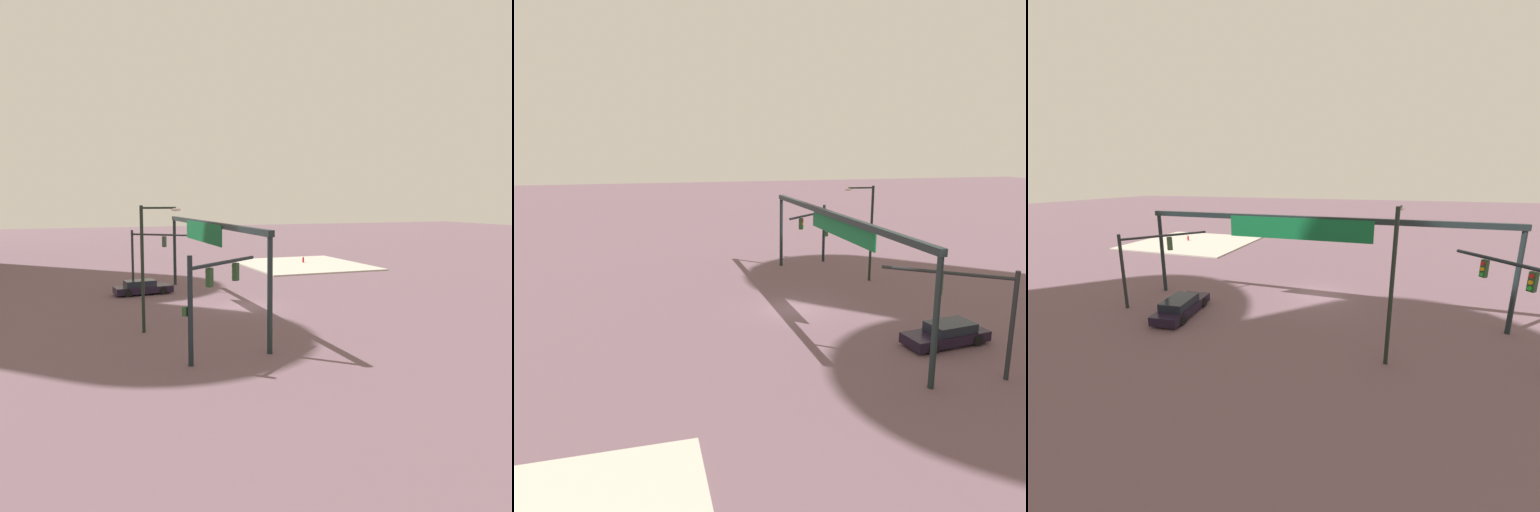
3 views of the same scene
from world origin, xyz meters
TOP-DOWN VIEW (x-y plane):
  - ground_plane at (0.00, 0.00)m, footprint 239.10×239.10m
  - sidewalk_corner at (20.86, -14.70)m, footprint 15.42×13.95m
  - traffic_signal_near_corner at (-11.48, 5.94)m, footprint 3.85×4.86m
  - traffic_signal_opposite_side at (11.07, 5.38)m, footprint 3.78×4.84m
  - streetlamp_curved_arm at (-5.20, 7.91)m, footprint 0.46×2.43m
  - overhead_sign_gantry at (0.17, 2.81)m, footprint 24.04×0.43m
  - sedan_car_approaching at (7.69, 6.39)m, footprint 2.28×4.91m
  - fire_hydrant_on_curb at (22.24, -15.44)m, footprint 0.33×0.22m

SIDE VIEW (x-z plane):
  - ground_plane at x=0.00m, z-range 0.00..0.00m
  - sidewalk_corner at x=20.86m, z-range 0.00..0.15m
  - fire_hydrant_on_curb at x=22.24m, z-range 0.13..0.84m
  - sedan_car_approaching at x=7.69m, z-range -0.03..1.18m
  - traffic_signal_near_corner at x=-11.48m, z-range 0.88..6.18m
  - traffic_signal_opposite_side at x=11.07m, z-range 1.00..6.16m
  - streetlamp_curved_arm at x=-5.20m, z-range 0.63..8.20m
  - overhead_sign_gantry at x=0.17m, z-range 2.26..8.63m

